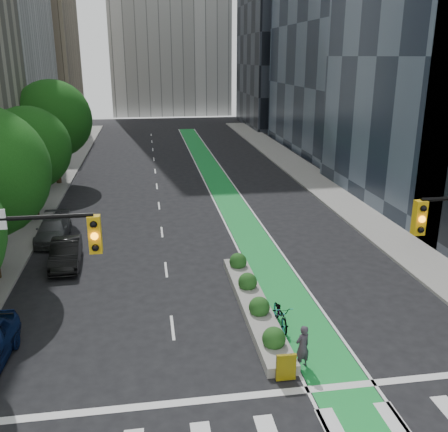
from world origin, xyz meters
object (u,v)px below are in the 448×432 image
object	(u,v)px
bicycle	(281,314)
parked_car_left_far	(53,229)
median_planter	(254,302)
cyclist	(302,347)
parked_car_left_mid	(66,253)

from	to	relation	value
bicycle	parked_car_left_far	xyz separation A→B (m)	(-11.14, 12.21, 0.12)
median_planter	parked_car_left_far	xyz separation A→B (m)	(-10.34, 10.63, 0.29)
bicycle	parked_car_left_far	bearing A→B (deg)	132.84
bicycle	cyclist	bearing A→B (deg)	-89.55
bicycle	cyclist	size ratio (longest dim) A/B	1.22
bicycle	parked_car_left_far	size ratio (longest dim) A/B	0.45
cyclist	parked_car_left_far	distance (m)	18.81
bicycle	parked_car_left_mid	xyz separation A→B (m)	(-9.79, 7.96, 0.16)
bicycle	cyclist	world-z (taller)	cyclist
median_planter	bicycle	world-z (taller)	median_planter
cyclist	parked_car_left_mid	bearing A→B (deg)	-70.13
median_planter	bicycle	size ratio (longest dim) A/B	4.98
median_planter	parked_car_left_mid	xyz separation A→B (m)	(-8.99, 6.38, 0.33)
cyclist	parked_car_left_mid	size ratio (longest dim) A/B	0.40
parked_car_left_far	parked_car_left_mid	bearing A→B (deg)	-73.47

